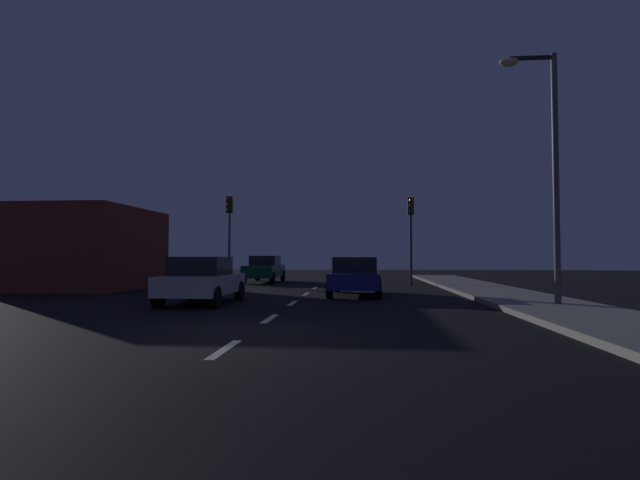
% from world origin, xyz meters
% --- Properties ---
extents(ground_plane, '(80.00, 80.00, 0.00)m').
position_xyz_m(ground_plane, '(0.00, 7.00, 0.00)').
color(ground_plane, black).
extents(sidewalk_curb_right, '(3.00, 40.00, 0.15)m').
position_xyz_m(sidewalk_curb_right, '(7.50, 7.00, 0.07)').
color(sidewalk_curb_right, gray).
rests_on(sidewalk_curb_right, ground_plane).
extents(lane_stripe_nearest, '(0.16, 1.60, 0.01)m').
position_xyz_m(lane_stripe_nearest, '(0.00, -1.20, 0.00)').
color(lane_stripe_nearest, silver).
rests_on(lane_stripe_nearest, ground_plane).
extents(lane_stripe_second, '(0.16, 1.60, 0.01)m').
position_xyz_m(lane_stripe_second, '(0.00, 2.60, 0.00)').
color(lane_stripe_second, silver).
rests_on(lane_stripe_second, ground_plane).
extents(lane_stripe_third, '(0.16, 1.60, 0.01)m').
position_xyz_m(lane_stripe_third, '(0.00, 6.40, 0.00)').
color(lane_stripe_third, silver).
rests_on(lane_stripe_third, ground_plane).
extents(lane_stripe_fourth, '(0.16, 1.60, 0.01)m').
position_xyz_m(lane_stripe_fourth, '(0.00, 10.20, 0.00)').
color(lane_stripe_fourth, silver).
rests_on(lane_stripe_fourth, ground_plane).
extents(lane_stripe_fifth, '(0.16, 1.60, 0.01)m').
position_xyz_m(lane_stripe_fifth, '(0.00, 14.00, 0.00)').
color(lane_stripe_fifth, silver).
rests_on(lane_stripe_fifth, ground_plane).
extents(traffic_signal_left, '(0.32, 0.38, 4.77)m').
position_xyz_m(traffic_signal_left, '(-4.92, 16.42, 3.35)').
color(traffic_signal_left, '#4C4C51').
rests_on(traffic_signal_left, ground_plane).
extents(traffic_signal_right, '(0.32, 0.38, 4.61)m').
position_xyz_m(traffic_signal_right, '(4.81, 16.42, 3.25)').
color(traffic_signal_right, '#2D2D30').
rests_on(traffic_signal_right, ground_plane).
extents(car_stopped_ahead, '(2.08, 4.48, 1.47)m').
position_xyz_m(car_stopped_ahead, '(1.99, 9.73, 0.75)').
color(car_stopped_ahead, navy).
rests_on(car_stopped_ahead, ground_plane).
extents(car_adjacent_lane, '(1.92, 3.84, 1.49)m').
position_xyz_m(car_adjacent_lane, '(-2.85, 6.01, 0.75)').
color(car_adjacent_lane, silver).
rests_on(car_adjacent_lane, ground_plane).
extents(car_oncoming_far, '(1.83, 4.57, 1.56)m').
position_xyz_m(car_oncoming_far, '(-3.46, 18.87, 0.79)').
color(car_oncoming_far, '#0F4C2D').
rests_on(car_oncoming_far, ground_plane).
extents(street_lamp_right, '(1.63, 0.36, 7.40)m').
position_xyz_m(street_lamp_right, '(7.57, 5.45, 4.42)').
color(street_lamp_right, '#4C4C51').
rests_on(street_lamp_right, ground_plane).
extents(storefront_left, '(5.46, 6.40, 3.76)m').
position_xyz_m(storefront_left, '(-10.73, 12.51, 1.88)').
color(storefront_left, maroon).
rests_on(storefront_left, ground_plane).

